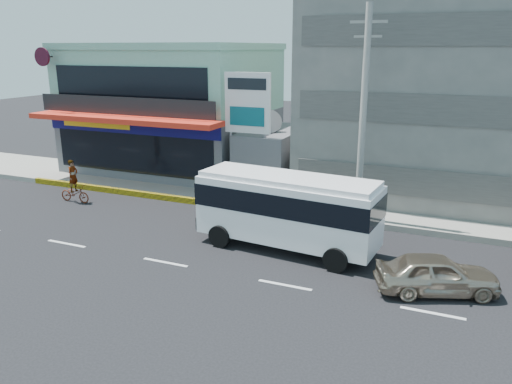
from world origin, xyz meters
TOP-DOWN VIEW (x-y plane):
  - ground at (0.00, 0.00)m, footprint 120.00×120.00m
  - sidewalk at (5.00, 9.50)m, footprint 70.00×5.00m
  - shop_building at (-8.00, 13.95)m, footprint 12.40×11.70m
  - concrete_building at (10.00, 15.00)m, footprint 16.00×12.00m
  - gap_structure at (0.00, 12.00)m, footprint 3.00×6.00m
  - satellite_dish at (0.00, 11.00)m, footprint 1.50×1.50m
  - billboard at (-0.50, 9.20)m, footprint 2.60×0.18m
  - utility_pole_near at (6.00, 7.40)m, footprint 1.60×0.30m
  - minibus at (3.92, 3.20)m, footprint 7.73×3.21m
  - sedan at (9.96, 1.51)m, footprint 4.42×2.99m
  - motorcycle_rider at (-8.94, 4.91)m, footprint 1.84×0.67m

SIDE VIEW (x-z plane):
  - ground at x=0.00m, z-range 0.00..0.00m
  - sidewalk at x=5.00m, z-range 0.00..0.30m
  - sedan at x=9.96m, z-range 0.00..1.40m
  - motorcycle_rider at x=-8.94m, z-range -0.40..1.95m
  - gap_structure at x=0.00m, z-range 0.00..3.50m
  - minibus at x=3.92m, z-range 0.31..3.46m
  - satellite_dish at x=0.00m, z-range 3.50..3.65m
  - shop_building at x=-8.00m, z-range 0.00..8.00m
  - billboard at x=-0.50m, z-range 1.48..8.38m
  - utility_pole_near at x=6.00m, z-range 0.15..10.15m
  - concrete_building at x=10.00m, z-range 0.00..14.00m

